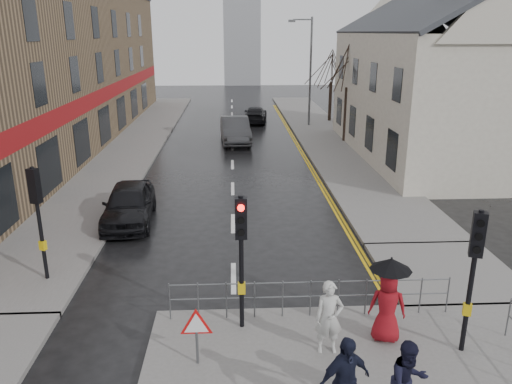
{
  "coord_description": "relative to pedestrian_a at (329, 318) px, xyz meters",
  "views": [
    {
      "loc": [
        0.04,
        -10.53,
        7.07
      ],
      "look_at": [
        0.79,
        5.26,
        1.99
      ],
      "focal_mm": 35.0,
      "sensor_mm": 36.0,
      "label": 1
    }
  ],
  "objects": [
    {
      "name": "car_parked",
      "position": [
        -6.13,
        8.73,
        -0.24
      ],
      "size": [
        2.07,
        4.57,
        1.52
      ],
      "primitive_type": "imported",
      "rotation": [
        0.0,
        0.0,
        0.06
      ],
      "color": "black",
      "rests_on": "ground"
    },
    {
      "name": "traffic_signal_near_right",
      "position": [
        3.07,
        -0.11,
        1.45
      ],
      "size": [
        0.34,
        0.33,
        3.4
      ],
      "color": "black",
      "rests_on": "near_pavement"
    },
    {
      "name": "tree_far",
      "position": [
        5.87,
        30.9,
        3.42
      ],
      "size": [
        2.4,
        2.4,
        5.64
      ],
      "color": "#2F211A",
      "rests_on": "right_pavement"
    },
    {
      "name": "car_mid",
      "position": [
        -1.91,
        23.25,
        -0.16
      ],
      "size": [
        2.14,
        5.21,
        1.68
      ],
      "primitive_type": "imported",
      "rotation": [
        0.0,
        0.0,
        0.07
      ],
      "color": "#3F4043",
      "rests_on": "ground"
    },
    {
      "name": "left_pavement",
      "position": [
        -8.63,
        23.9,
        -0.93
      ],
      "size": [
        4.0,
        44.0,
        0.14
      ],
      "primitive_type": "cube",
      "color": "#605E5B",
      "rests_on": "ground"
    },
    {
      "name": "traffic_signal_far_left",
      "position": [
        -7.63,
        3.9,
        1.45
      ],
      "size": [
        0.34,
        0.33,
        3.4
      ],
      "color": "black",
      "rests_on": "left_pavement"
    },
    {
      "name": "pavement_bridge_right",
      "position": [
        4.37,
        3.9,
        -0.93
      ],
      "size": [
        4.0,
        4.2,
        0.14
      ],
      "primitive_type": "cube",
      "color": "#605E5B",
      "rests_on": "ground"
    },
    {
      "name": "building_left_terrace",
      "position": [
        -14.13,
        22.9,
        4.0
      ],
      "size": [
        8.0,
        42.0,
        10.0
      ],
      "primitive_type": "cube",
      "color": "brown",
      "rests_on": "ground"
    },
    {
      "name": "pedestrian_b",
      "position": [
        1.04,
        -2.18,
        -0.03
      ],
      "size": [
        0.96,
        0.84,
        1.67
      ],
      "primitive_type": "imported",
      "rotation": [
        0.0,
        0.0,
        0.29
      ],
      "color": "black",
      "rests_on": "near_pavement"
    },
    {
      "name": "tree_near",
      "position": [
        5.37,
        22.9,
        4.13
      ],
      "size": [
        2.4,
        2.4,
        6.58
      ],
      "color": "#2F211A",
      "rests_on": "right_pavement"
    },
    {
      "name": "ground",
      "position": [
        -2.13,
        0.9,
        -1.0
      ],
      "size": [
        120.0,
        120.0,
        0.0
      ],
      "primitive_type": "plane",
      "color": "black",
      "rests_on": "ground"
    },
    {
      "name": "guard_railing_front",
      "position": [
        -0.18,
        1.5,
        -0.14
      ],
      "size": [
        7.14,
        0.04,
        1.0
      ],
      "color": "#595B5E",
      "rests_on": "near_pavement"
    },
    {
      "name": "warning_sign",
      "position": [
        -2.93,
        -0.31,
        0.04
      ],
      "size": [
        0.8,
        0.07,
        1.35
      ],
      "color": "#595B5E",
      "rests_on": "near_pavement"
    },
    {
      "name": "pedestrian_with_umbrella",
      "position": [
        1.44,
        0.39,
        0.27
      ],
      "size": [
        0.97,
        0.96,
        2.09
      ],
      "color": "maroon",
      "rests_on": "near_pavement"
    },
    {
      "name": "pedestrian_a",
      "position": [
        0.0,
        0.0,
        0.0
      ],
      "size": [
        0.64,
        0.43,
        1.73
      ],
      "primitive_type": "imported",
      "rotation": [
        0.0,
        0.0,
        -0.02
      ],
      "color": "#B8B8B4",
      "rests_on": "near_pavement"
    },
    {
      "name": "car_far",
      "position": [
        -0.22,
        30.99,
        -0.36
      ],
      "size": [
        2.21,
        4.56,
        1.28
      ],
      "primitive_type": "imported",
      "rotation": [
        0.0,
        0.0,
        3.04
      ],
      "color": "black",
      "rests_on": "ground"
    },
    {
      "name": "street_lamp",
      "position": [
        3.69,
        28.9,
        3.7
      ],
      "size": [
        1.83,
        0.25,
        8.0
      ],
      "color": "#595B5E",
      "rests_on": "right_pavement"
    },
    {
      "name": "right_pavement",
      "position": [
        4.37,
        25.9,
        -0.93
      ],
      "size": [
        4.0,
        40.0,
        0.14
      ],
      "primitive_type": "cube",
      "color": "#605E5B",
      "rests_on": "ground"
    },
    {
      "name": "building_right_cream",
      "position": [
        9.87,
        18.9,
        3.78
      ],
      "size": [
        9.0,
        16.4,
        10.1
      ],
      "color": "beige",
      "rests_on": "ground"
    },
    {
      "name": "traffic_signal_near_left",
      "position": [
        -1.93,
        1.09,
        1.45
      ],
      "size": [
        0.28,
        0.27,
        3.4
      ],
      "color": "black",
      "rests_on": "near_pavement"
    },
    {
      "name": "church_tower",
      "position": [
        -0.63,
        62.9,
        8.0
      ],
      "size": [
        5.0,
        5.0,
        18.0
      ],
      "primitive_type": "cube",
      "color": "gray",
      "rests_on": "ground"
    },
    {
      "name": "pedestrian_d",
      "position": [
        -0.13,
        -2.17,
        0.04
      ],
      "size": [
        1.14,
        0.79,
        1.8
      ],
      "primitive_type": "imported",
      "rotation": [
        0.0,
        0.0,
        0.37
      ],
      "color": "black",
      "rests_on": "near_pavement"
    }
  ]
}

